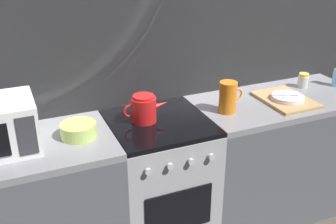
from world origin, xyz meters
The scene contains 9 objects.
back_wall centered at (0.00, 0.32, 1.20)m, with size 3.60×0.05×2.40m.
counter_left centered at (-0.90, 0.00, 0.45)m, with size 1.20×0.60×0.90m.
stove_unit centered at (0.00, 0.00, 0.45)m, with size 0.60×0.63×0.90m.
counter_right centered at (0.90, 0.00, 0.45)m, with size 1.20×0.60×0.90m.
kettle centered at (-0.08, 0.04, 0.98)m, with size 0.28×0.15×0.17m.
mixing_bowl centered at (-0.48, -0.01, 0.94)m, with size 0.20×0.20×0.08m, color #B7D166.
pitcher centered at (0.45, -0.04, 1.00)m, with size 0.16×0.11×0.20m.
dish_pile centered at (0.89, -0.05, 0.92)m, with size 0.30×0.40×0.06m.
spice_jar centered at (1.17, 0.11, 0.95)m, with size 0.08×0.08×0.10m.
Camera 1 is at (-0.83, -2.07, 1.99)m, focal length 44.12 mm.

